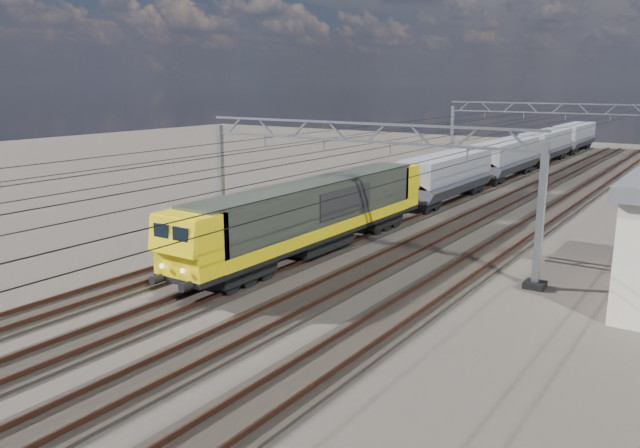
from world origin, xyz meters
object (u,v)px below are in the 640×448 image
Objects in this scene: locomotive at (315,212)px; hopper_wagon_fourth at (574,135)px; catenary_gantry_mid at (356,184)px; hopper_wagon_lead at (446,174)px; hopper_wagon_mid at (506,156)px; catenary_gantry_far at (543,136)px; hopper_wagon_third at (546,144)px.

locomotive is 60.30m from hopper_wagon_fourth.
catenary_gantry_mid is 2.68m from locomotive.
hopper_wagon_lead is at bearing 90.00° from locomotive.
hopper_wagon_lead is 1.00× the size of hopper_wagon_mid.
hopper_wagon_lead is at bearing -90.00° from hopper_wagon_fourth.
hopper_wagon_mid is at bearing -90.00° from hopper_wagon_fourth.
catenary_gantry_mid is at bearing -88.07° from hopper_wagon_fourth.
catenary_gantry_far is 23.60m from hopper_wagon_fourth.
hopper_wagon_fourth is at bearing 91.93° from catenary_gantry_mid.
locomotive is 1.62× the size of hopper_wagon_mid.
hopper_wagon_lead is at bearing 96.77° from catenary_gantry_mid.
catenary_gantry_far is at bearing 86.89° from locomotive.
hopper_wagon_fourth is at bearing 90.00° from hopper_wagon_lead.
hopper_wagon_fourth is (-0.00, 60.30, -0.09)m from locomotive.
locomotive reaches higher than hopper_wagon_fourth.
catenary_gantry_mid reaches higher than hopper_wagon_mid.
catenary_gantry_far is 5.59m from hopper_wagon_mid.
hopper_wagon_mid is (0.00, 14.20, 0.00)m from hopper_wagon_lead.
locomotive is 46.10m from hopper_wagon_third.
catenary_gantry_far is at bearing -77.80° from hopper_wagon_third.
hopper_wagon_third is (0.00, 14.20, 0.00)m from hopper_wagon_mid.
catenary_gantry_mid reaches higher than locomotive.
hopper_wagon_lead is 1.00× the size of hopper_wagon_third.
hopper_wagon_third is (-2.00, 9.25, -1.67)m from catenary_gantry_far.
locomotive is 17.70m from hopper_wagon_lead.
hopper_wagon_third is (-0.00, 46.10, -0.09)m from locomotive.
hopper_wagon_mid is (-2.00, 31.05, -1.67)m from catenary_gantry_mid.
catenary_gantry_far reaches higher than hopper_wagon_lead.
locomotive is at bearing -90.00° from hopper_wagon_third.
catenary_gantry_mid is 1.53× the size of hopper_wagon_lead.
catenary_gantry_mid is at bearing -86.31° from hopper_wagon_mid.
catenary_gantry_far is 0.94× the size of locomotive.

